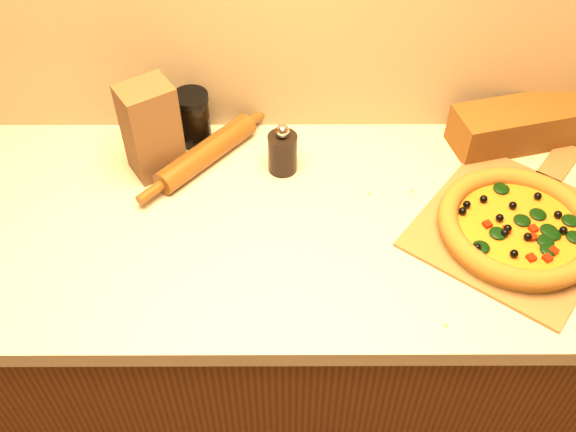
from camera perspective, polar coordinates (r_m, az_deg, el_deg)
The scene contains 9 objects.
cabinet at distance 1.77m, azimuth -0.82°, elevation -10.72°, with size 2.80×0.65×0.86m, color #4E2410.
countertop at distance 1.41m, azimuth -1.01°, elevation -0.77°, with size 2.84×0.68×0.04m, color beige.
pizza_peel at distance 1.46m, azimuth 19.61°, elevation -0.59°, with size 0.53×0.55×0.01m.
pizza at distance 1.42m, azimuth 19.80°, elevation -0.85°, with size 0.34×0.34×0.05m.
pepper_grinder at distance 1.47m, azimuth -0.49°, elevation 5.75°, with size 0.07×0.07×0.13m.
rolling_pin at distance 1.52m, azimuth -7.24°, elevation 5.61°, with size 0.29×0.33×0.06m.
bread_bag at distance 1.66m, azimuth 20.44°, elevation 7.68°, with size 0.36×0.12×0.10m, color brown.
paper_bag at distance 1.47m, azimuth -12.05°, elevation 7.52°, with size 0.11×0.09×0.23m, color brown.
dark_jar at distance 1.56m, azimuth -8.46°, elevation 8.60°, with size 0.08×0.08×0.14m.
Camera 1 is at (0.02, 0.47, 1.91)m, focal length 40.00 mm.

